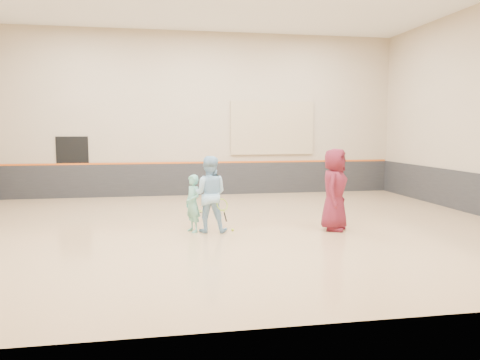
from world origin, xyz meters
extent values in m
cube|color=tan|center=(0.00, 0.00, -0.10)|extent=(15.00, 12.00, 0.20)
cube|color=tan|center=(0.00, 6.01, 3.00)|extent=(15.00, 0.02, 6.00)
cube|color=tan|center=(0.00, -6.01, 3.00)|extent=(15.00, 0.02, 6.00)
cube|color=#232326|center=(0.00, 5.97, 0.60)|extent=(14.90, 0.04, 1.20)
cube|color=#D85914|center=(0.00, 5.96, 1.22)|extent=(14.90, 0.03, 0.06)
cube|color=tan|center=(2.80, 5.95, 2.50)|extent=(3.20, 0.08, 2.00)
cube|color=black|center=(-4.50, 5.98, 1.10)|extent=(1.10, 0.05, 2.20)
imported|color=#71C5AE|center=(-0.72, -0.34, 0.69)|extent=(0.51, 0.60, 1.38)
imported|color=#9BCDF0|center=(-0.34, -0.40, 0.91)|extent=(1.01, 0.86, 1.83)
imported|color=maroon|center=(2.69, -0.73, 1.00)|extent=(1.06, 1.16, 2.00)
sphere|color=#C7E034|center=(0.23, -0.46, 0.03)|extent=(0.07, 0.07, 0.07)
sphere|color=#CEE836|center=(2.83, -0.86, 1.33)|extent=(0.07, 0.07, 0.07)
sphere|color=yellow|center=(0.27, 2.14, 0.03)|extent=(0.07, 0.07, 0.07)
camera|label=1|loc=(-1.55, -11.41, 2.46)|focal=35.00mm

